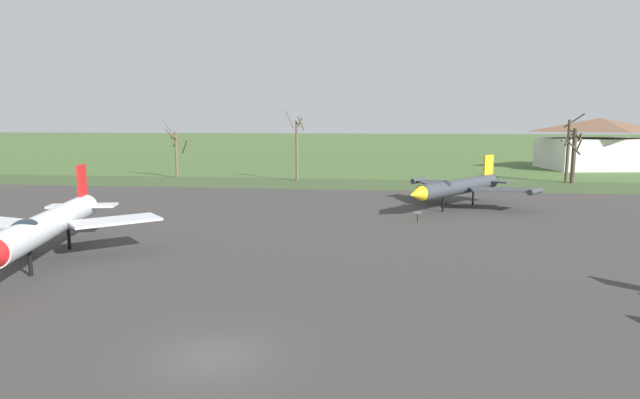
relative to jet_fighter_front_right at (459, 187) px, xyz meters
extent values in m
plane|color=#425B2D|center=(-13.46, -35.50, -2.21)|extent=(600.00, 600.00, 0.00)
cube|color=#383533|center=(-13.46, -17.51, -2.18)|extent=(99.69, 59.97, 0.05)
cube|color=#374A28|center=(-13.46, 18.47, -2.18)|extent=(159.69, 12.00, 0.06)
cylinder|color=#33383D|center=(0.06, 0.08, -0.03)|extent=(9.16, 11.44, 1.52)
cone|color=yellow|center=(-4.46, -5.90, -0.03)|extent=(2.22, 2.30, 1.40)
cylinder|color=black|center=(4.22, 5.59, -0.03)|extent=(1.35, 1.31, 1.07)
ellipsoid|color=#19232D|center=(-1.44, -1.91, 0.39)|extent=(1.00, 1.87, 0.94)
cube|color=#33383D|center=(-1.88, 3.50, -0.14)|extent=(4.07, 6.19, 0.14)
cube|color=#33383D|center=(3.88, -0.85, -0.14)|extent=(5.70, 2.62, 0.14)
cylinder|color=#33383D|center=(-3.50, 6.07, -0.14)|extent=(1.92, 2.28, 0.57)
cylinder|color=#33383D|center=(6.79, -1.71, -0.14)|extent=(1.92, 2.28, 0.57)
cube|color=yellow|center=(3.64, 4.82, 1.77)|extent=(1.29, 1.62, 2.07)
cube|color=#33383D|center=(2.52, 5.60, 0.09)|extent=(2.55, 2.41, 0.14)
cube|color=#33383D|center=(4.70, 3.96, 0.09)|extent=(2.55, 2.41, 0.14)
cylinder|color=black|center=(-1.69, -2.23, -1.50)|extent=(0.20, 0.20, 1.42)
cylinder|color=black|center=(1.81, 2.40, -1.50)|extent=(0.20, 0.20, 1.42)
cylinder|color=black|center=(-4.38, -7.86, -1.87)|extent=(0.08, 0.08, 0.68)
cube|color=white|center=(-4.38, -7.86, -1.39)|extent=(0.65, 0.35, 0.29)
cylinder|color=silver|center=(-27.66, -23.57, 0.18)|extent=(5.00, 14.45, 1.67)
cylinder|color=black|center=(-29.42, -16.21, 0.18)|extent=(1.35, 1.17, 1.17)
ellipsoid|color=#19232D|center=(-26.82, -27.04, 0.64)|extent=(1.11, 2.09, 1.04)
cube|color=silver|center=(-31.45, -22.93, 0.06)|extent=(5.93, 3.99, 0.16)
cube|color=silver|center=(-24.56, -21.28, 0.06)|extent=(5.80, 5.61, 0.16)
cube|color=red|center=(-29.22, -17.07, 2.15)|extent=(0.56, 1.57, 2.27)
cube|color=silver|center=(-30.48, -17.61, 0.31)|extent=(2.34, 1.99, 0.16)
cube|color=silver|center=(-27.85, -16.98, 0.31)|extent=(2.34, 1.99, 0.16)
cylinder|color=black|center=(-26.91, -26.66, -1.43)|extent=(0.22, 0.22, 1.56)
cylinder|color=black|center=(-28.40, -20.47, -1.43)|extent=(0.22, 0.22, 1.56)
cylinder|color=brown|center=(-38.23, 23.68, 1.22)|extent=(0.40, 0.40, 6.85)
cylinder|color=brown|center=(-38.37, 22.60, 4.11)|extent=(2.32, 0.47, 2.20)
cylinder|color=brown|center=(-38.75, 23.11, 4.02)|extent=(1.33, 1.23, 1.37)
cylinder|color=brown|center=(-38.59, 22.67, 4.88)|extent=(2.18, 0.90, 2.57)
cylinder|color=brown|center=(-37.19, 24.47, 2.44)|extent=(1.77, 2.26, 2.25)
cylinder|color=brown|center=(-38.36, 24.23, 3.17)|extent=(1.24, 0.41, 1.60)
cylinder|color=brown|center=(-19.64, 21.57, 2.06)|extent=(0.37, 0.37, 8.55)
cylinder|color=brown|center=(-18.99, 21.28, 5.96)|extent=(0.79, 1.47, 1.88)
cylinder|color=brown|center=(-20.53, 20.87, 6.53)|extent=(1.59, 1.94, 2.48)
cylinder|color=brown|center=(-19.32, 21.98, 5.92)|extent=(1.03, 0.86, 1.70)
cylinder|color=brown|center=(18.07, 25.19, 2.12)|extent=(0.46, 0.46, 8.65)
cylinder|color=brown|center=(18.98, 26.22, 6.33)|extent=(2.26, 2.03, 2.05)
cylinder|color=brown|center=(18.67, 24.21, 4.42)|extent=(2.13, 1.41, 1.38)
cylinder|color=brown|center=(17.44, 25.62, 3.86)|extent=(1.04, 1.40, 0.86)
cylinder|color=#42382D|center=(18.20, 23.11, 1.54)|extent=(0.59, 0.59, 7.50)
cylinder|color=#42382D|center=(18.80, 23.06, 4.12)|extent=(0.38, 1.39, 1.25)
cylinder|color=#42382D|center=(17.60, 23.73, 3.77)|extent=(1.59, 1.54, 1.71)
cylinder|color=#42382D|center=(18.81, 23.20, 2.98)|extent=(0.42, 1.42, 1.78)
cylinder|color=#42382D|center=(17.65, 22.24, 2.97)|extent=(2.04, 1.40, 2.40)
cube|color=silver|center=(30.07, 46.57, 0.48)|extent=(19.74, 14.96, 5.37)
pyramid|color=brown|center=(30.07, 46.57, 5.53)|extent=(20.73, 15.71, 2.37)
camera|label=1|loc=(-7.19, -53.97, 6.64)|focal=30.37mm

